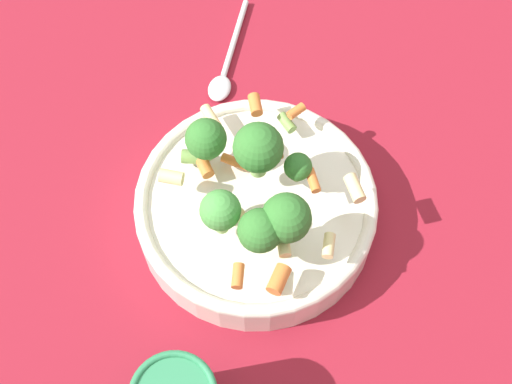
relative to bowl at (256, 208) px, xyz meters
The scene contains 4 objects.
ground_plane 0.03m from the bowl, ahead, with size 3.00×3.00×0.00m, color maroon.
bowl is the anchor object (origin of this frame).
pasta_salad 0.07m from the bowl, 137.15° to the left, with size 0.22×0.17×0.09m.
spoon 0.20m from the bowl, 18.16° to the right, with size 0.13×0.11×0.01m.
Camera 1 is at (-0.28, 0.16, 0.67)m, focal length 50.00 mm.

